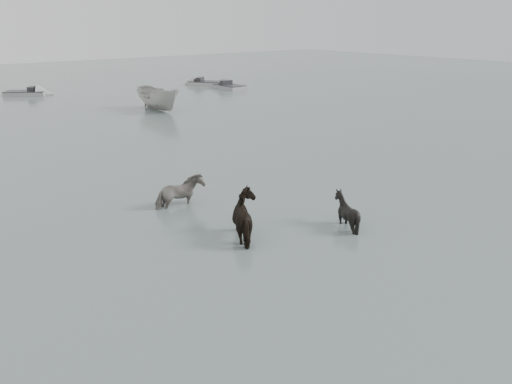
% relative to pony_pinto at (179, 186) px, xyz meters
% --- Properties ---
extents(ground, '(140.00, 140.00, 0.00)m').
position_rel_pony_pinto_xyz_m(ground, '(1.55, -3.33, -0.73)').
color(ground, '#495754').
rests_on(ground, ground).
extents(pony_pinto, '(1.73, 0.80, 1.45)m').
position_rel_pony_pinto_xyz_m(pony_pinto, '(0.00, 0.00, 0.00)').
color(pony_pinto, black).
rests_on(pony_pinto, ground).
extents(pony_dark, '(1.49, 1.72, 1.66)m').
position_rel_pony_pinto_xyz_m(pony_dark, '(0.36, -3.50, 0.10)').
color(pony_dark, black).
rests_on(pony_dark, ground).
extents(pony_black, '(1.62, 1.56, 1.39)m').
position_rel_pony_pinto_xyz_m(pony_black, '(3.20, -4.81, -0.03)').
color(pony_black, black).
rests_on(pony_black, ground).
extents(boat_small, '(1.97, 4.82, 1.84)m').
position_rel_pony_pinto_xyz_m(boat_small, '(8.86, 17.88, 0.19)').
color(boat_small, '#A3A39E').
rests_on(boat_small, ground).
extents(skiff_port, '(1.66, 4.31, 0.75)m').
position_rel_pony_pinto_xyz_m(skiff_port, '(19.53, 23.96, -0.35)').
color(skiff_port, gray).
rests_on(skiff_port, ground).
extents(skiff_mid, '(4.74, 3.86, 0.75)m').
position_rel_pony_pinto_xyz_m(skiff_mid, '(3.47, 31.49, -0.35)').
color(skiff_mid, gray).
rests_on(skiff_mid, ground).
extents(skiff_star, '(3.92, 4.45, 0.75)m').
position_rel_pony_pinto_xyz_m(skiff_star, '(19.32, 27.80, -0.35)').
color(skiff_star, '#A2A19D').
rests_on(skiff_star, ground).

